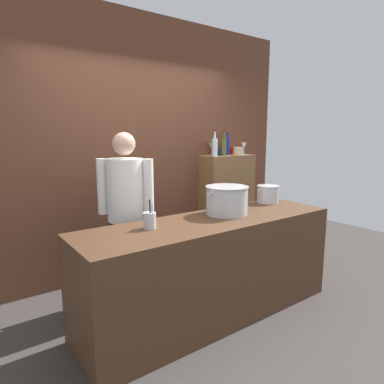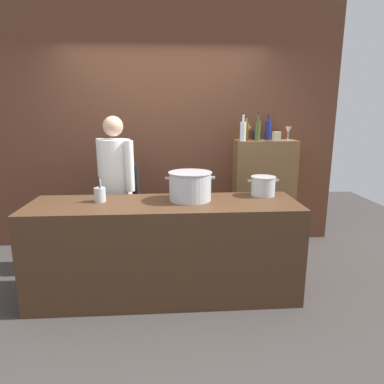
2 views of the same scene
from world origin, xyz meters
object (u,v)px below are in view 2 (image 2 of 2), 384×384
at_px(wine_bottle_olive, 258,130).
at_px(spice_tin_navy, 257,135).
at_px(wine_bottle_amber, 246,131).
at_px(wine_bottle_cobalt, 268,130).
at_px(utensil_crock, 100,194).
at_px(wine_glass_short, 248,130).
at_px(wine_glass_tall, 288,130).
at_px(spice_tin_red, 277,136).
at_px(wine_bottle_clear, 243,131).
at_px(stockpot_small, 263,186).
at_px(spice_tin_cream, 276,136).
at_px(stockpot_large, 190,186).
at_px(chef, 116,182).

distance_m(wine_bottle_olive, spice_tin_navy, 0.17).
height_order(wine_bottle_amber, spice_tin_navy, wine_bottle_amber).
distance_m(wine_bottle_cobalt, spice_tin_navy, 0.15).
relative_size(utensil_crock, wine_glass_short, 1.41).
distance_m(wine_glass_tall, spice_tin_red, 0.17).
bearing_deg(wine_bottle_olive, wine_bottle_clear, -168.43).
bearing_deg(wine_glass_short, stockpot_small, -94.24).
xyz_separation_m(wine_glass_tall, spice_tin_cream, (-0.16, -0.07, -0.07)).
height_order(wine_bottle_amber, wine_glass_short, wine_bottle_amber).
height_order(utensil_crock, wine_bottle_amber, wine_bottle_amber).
bearing_deg(spice_tin_red, spice_tin_cream, -110.93).
relative_size(stockpot_small, wine_glass_tall, 1.81).
bearing_deg(wine_bottle_cobalt, stockpot_large, -132.13).
relative_size(wine_bottle_cobalt, spice_tin_navy, 2.78).
distance_m(utensil_crock, spice_tin_cream, 2.22).
distance_m(wine_glass_tall, wine_glass_short, 0.49).
relative_size(wine_bottle_amber, wine_glass_short, 1.71).
xyz_separation_m(stockpot_large, wine_bottle_amber, (0.75, 1.10, 0.44)).
height_order(utensil_crock, wine_glass_tall, wine_glass_tall).
bearing_deg(wine_bottle_cobalt, chef, -161.77).
distance_m(wine_bottle_cobalt, wine_bottle_amber, 0.30).
bearing_deg(utensil_crock, wine_glass_tall, 27.08).
bearing_deg(spice_tin_navy, utensil_crock, -145.24).
bearing_deg(stockpot_large, wine_glass_short, 56.23).
bearing_deg(wine_bottle_olive, utensil_crock, -148.34).
xyz_separation_m(wine_glass_tall, spice_tin_navy, (-0.36, 0.14, -0.07)).
bearing_deg(spice_tin_red, wine_bottle_amber, -166.43).
bearing_deg(utensil_crock, chef, 83.49).
bearing_deg(wine_glass_tall, stockpot_large, -139.98).
xyz_separation_m(wine_bottle_clear, wine_bottle_amber, (0.06, 0.08, -0.01)).
distance_m(stockpot_large, wine_bottle_amber, 1.40).
distance_m(chef, wine_bottle_amber, 1.68).
xyz_separation_m(utensil_crock, spice_tin_cream, (1.93, 1.01, 0.45)).
distance_m(stockpot_small, spice_tin_cream, 1.04).
height_order(stockpot_large, wine_bottle_cobalt, wine_bottle_cobalt).
distance_m(stockpot_small, utensil_crock, 1.55).
xyz_separation_m(wine_bottle_cobalt, spice_tin_cream, (0.06, -0.15, -0.06)).
xyz_separation_m(wine_glass_tall, wine_glass_short, (-0.47, 0.13, -0.00)).
distance_m(chef, spice_tin_navy, 1.85).
bearing_deg(spice_tin_red, stockpot_small, -113.33).
relative_size(wine_bottle_olive, spice_tin_cream, 2.95).
height_order(wine_bottle_clear, wine_glass_short, wine_bottle_clear).
height_order(stockpot_large, utensil_crock, stockpot_large).
height_order(wine_glass_tall, wine_glass_short, same).
distance_m(utensil_crock, wine_glass_tall, 2.41).
relative_size(utensil_crock, wine_bottle_clear, 0.72).
distance_m(chef, wine_bottle_cobalt, 1.97).
height_order(stockpot_small, wine_glass_tall, wine_glass_tall).
bearing_deg(wine_glass_short, spice_tin_cream, -32.73).
relative_size(stockpot_small, wine_glass_short, 1.82).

